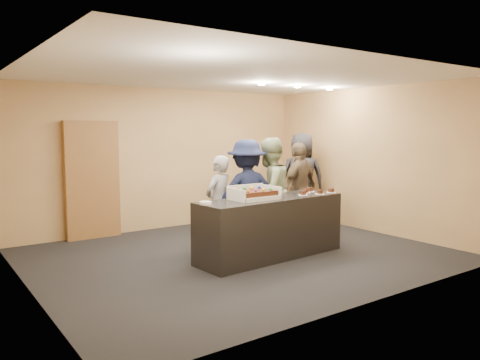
{
  "coord_description": "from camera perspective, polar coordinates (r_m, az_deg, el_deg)",
  "views": [
    {
      "loc": [
        -4.07,
        -5.75,
        1.89
      ],
      "look_at": [
        0.0,
        0.0,
        1.15
      ],
      "focal_mm": 35.0,
      "sensor_mm": 36.0,
      "label": 1
    }
  ],
  "objects": [
    {
      "name": "slice_e",
      "position": [
        7.67,
        11.06,
        -1.34
      ],
      "size": [
        0.15,
        0.15,
        0.07
      ],
      "color": "white",
      "rests_on": "serving_counter"
    },
    {
      "name": "slice_a",
      "position": [
        7.28,
        7.71,
        -1.68
      ],
      "size": [
        0.15,
        0.15,
        0.07
      ],
      "color": "white",
      "rests_on": "serving_counter"
    },
    {
      "name": "slice_c",
      "position": [
        7.44,
        9.7,
        -1.54
      ],
      "size": [
        0.15,
        0.15,
        0.07
      ],
      "color": "white",
      "rests_on": "serving_counter"
    },
    {
      "name": "serving_counter",
      "position": [
        7.06,
        3.76,
        -5.78
      ],
      "size": [
        2.44,
        0.86,
        0.9
      ],
      "primitive_type": "cube",
      "rotation": [
        0.0,
        0.0,
        0.07
      ],
      "color": "black",
      "rests_on": "floor"
    },
    {
      "name": "person_sage_man",
      "position": [
        7.72,
        3.56,
        -1.45
      ],
      "size": [
        0.99,
        0.84,
        1.78
      ],
      "primitive_type": "imported",
      "rotation": [
        0.0,
        0.0,
        3.35
      ],
      "color": "#9CAF83",
      "rests_on": "floor"
    },
    {
      "name": "person_brown_extra",
      "position": [
        8.61,
        7.27,
        -1.03
      ],
      "size": [
        1.06,
        0.67,
        1.69
      ],
      "primitive_type": "imported",
      "rotation": [
        0.0,
        0.0,
        3.42
      ],
      "color": "brown",
      "rests_on": "floor"
    },
    {
      "name": "person_dark_suit",
      "position": [
        9.46,
        7.52,
        0.14
      ],
      "size": [
        1.09,
        0.99,
        1.86
      ],
      "primitive_type": "imported",
      "rotation": [
        0.0,
        0.0,
        2.57
      ],
      "color": "black",
      "rests_on": "floor"
    },
    {
      "name": "cake_box",
      "position": [
        6.81,
        1.64,
        -1.97
      ],
      "size": [
        0.67,
        0.46,
        0.2
      ],
      "color": "white",
      "rests_on": "serving_counter"
    },
    {
      "name": "person_navy_man",
      "position": [
        7.57,
        0.83,
        -1.68
      ],
      "size": [
        1.27,
        0.93,
        1.76
      ],
      "primitive_type": "imported",
      "rotation": [
        0.0,
        0.0,
        2.88
      ],
      "color": "#151B3A",
      "rests_on": "floor"
    },
    {
      "name": "room",
      "position": [
        7.07,
        -0.01,
        1.62
      ],
      "size": [
        6.04,
        6.0,
        2.7
      ],
      "color": "black",
      "rests_on": "ground"
    },
    {
      "name": "slice_d",
      "position": [
        7.72,
        8.54,
        -1.26
      ],
      "size": [
        0.15,
        0.15,
        0.07
      ],
      "color": "white",
      "rests_on": "serving_counter"
    },
    {
      "name": "ceiling_spotlights",
      "position": [
        8.47,
        7.01,
        11.24
      ],
      "size": [
        1.72,
        0.12,
        0.03
      ],
      "color": "#FFEAC6",
      "rests_on": "ceiling"
    },
    {
      "name": "slice_b",
      "position": [
        7.55,
        8.02,
        -1.41
      ],
      "size": [
        0.15,
        0.15,
        0.07
      ],
      "color": "white",
      "rests_on": "serving_counter"
    },
    {
      "name": "sheet_cake",
      "position": [
        6.78,
        1.76,
        -1.57
      ],
      "size": [
        0.57,
        0.4,
        0.11
      ],
      "color": "#32170B",
      "rests_on": "cake_box"
    },
    {
      "name": "plate_stack",
      "position": [
        6.34,
        -4.23,
        -2.81
      ],
      "size": [
        0.16,
        0.16,
        0.04
      ],
      "primitive_type": "cylinder",
      "color": "white",
      "rests_on": "serving_counter"
    },
    {
      "name": "person_server_grey",
      "position": [
        7.44,
        -2.61,
        -2.79
      ],
      "size": [
        0.64,
        0.53,
        1.51
      ],
      "primitive_type": "imported",
      "rotation": [
        0.0,
        0.0,
        3.5
      ],
      "color": "#98989D",
      "rests_on": "floor"
    },
    {
      "name": "storage_cabinet",
      "position": [
        8.6,
        -17.57,
        0.01
      ],
      "size": [
        0.94,
        0.15,
        2.07
      ],
      "primitive_type": "cube",
      "color": "brown",
      "rests_on": "floor"
    }
  ]
}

